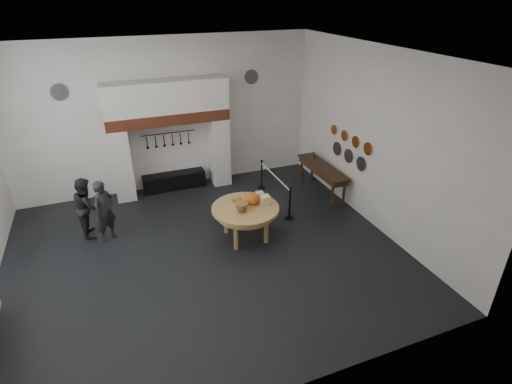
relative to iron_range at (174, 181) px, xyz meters
name	(u,v)px	position (x,y,z in m)	size (l,w,h in m)	color
floor	(206,253)	(0.00, -3.72, -0.25)	(9.00, 8.00, 0.02)	black
ceiling	(192,56)	(0.00, -3.72, 4.25)	(9.00, 8.00, 0.02)	silver
wall_back	(166,116)	(0.00, 0.28, 2.00)	(9.00, 0.02, 4.50)	white
wall_front	(277,281)	(0.00, -7.72, 2.00)	(9.00, 0.02, 4.50)	white
wall_right	(376,140)	(4.50, -3.72, 2.00)	(0.02, 8.00, 4.50)	white
chimney_pier_left	(121,164)	(-1.48, -0.07, 0.82)	(0.55, 0.70, 2.15)	silver
chimney_pier_right	(219,151)	(1.48, -0.07, 0.82)	(0.55, 0.70, 2.15)	silver
hearth_brick_band	(168,117)	(0.00, -0.07, 2.06)	(3.50, 0.72, 0.32)	#9E442B
chimney_hood	(166,96)	(0.00, -0.07, 2.67)	(3.50, 0.70, 0.90)	silver
iron_range	(174,181)	(0.00, 0.00, 0.00)	(1.90, 0.45, 0.50)	black
utensil_rail	(168,133)	(0.00, 0.20, 1.50)	(0.02, 0.02, 1.60)	black
work_table	(245,208)	(1.12, -3.44, 0.59)	(1.66, 1.66, 0.07)	tan
pumpkin	(252,198)	(1.32, -3.34, 0.78)	(0.36, 0.36, 0.31)	orange
cheese_block_big	(265,200)	(1.62, -3.49, 0.74)	(0.22, 0.22, 0.24)	#F5DF92
cheese_block_small	(260,196)	(1.60, -3.19, 0.72)	(0.18, 0.18, 0.20)	#E7CE8A
wicker_basket	(242,207)	(0.97, -3.59, 0.73)	(0.32, 0.32, 0.22)	#A66D3C
bread_loaf	(237,199)	(1.02, -3.09, 0.69)	(0.31, 0.18, 0.13)	#AD873D
visitor_near	(105,211)	(-2.09, -2.21, 0.54)	(0.58, 0.38, 1.58)	black
visitor_far	(87,207)	(-2.49, -1.81, 0.53)	(0.76, 0.59, 1.55)	black
side_table	(323,167)	(4.10, -2.00, 0.62)	(0.55, 2.20, 0.06)	#3C2815
pewter_jug	(313,156)	(4.10, -1.40, 0.76)	(0.12, 0.12, 0.22)	#525358
copper_pan_a	(368,149)	(4.46, -3.52, 1.70)	(0.34, 0.34, 0.03)	#C6662D
copper_pan_b	(356,142)	(4.46, -2.97, 1.70)	(0.32, 0.32, 0.03)	#C6662D
copper_pan_c	(344,136)	(4.46, -2.42, 1.70)	(0.30, 0.30, 0.03)	#C6662D
copper_pan_d	(334,130)	(4.46, -1.87, 1.70)	(0.28, 0.28, 0.03)	#C6662D
pewter_plate_left	(361,164)	(4.46, -3.32, 1.20)	(0.40, 0.40, 0.03)	#4C4C51
pewter_plate_mid	(348,156)	(4.46, -2.72, 1.20)	(0.40, 0.40, 0.03)	#4C4C51
pewter_plate_right	(337,149)	(4.46, -2.12, 1.20)	(0.40, 0.40, 0.03)	#4C4C51
pewter_plate_back_left	(59,92)	(-2.70, 0.24, 2.95)	(0.44, 0.44, 0.03)	#4C4C51
pewter_plate_back_right	(252,77)	(2.70, 0.24, 2.95)	(0.44, 0.44, 0.03)	#4C4C51
barrier_post_near	(290,204)	(2.54, -3.00, 0.20)	(0.05, 0.05, 0.90)	black
barrier_post_far	(262,175)	(2.54, -1.00, 0.20)	(0.05, 0.05, 0.90)	black
barrier_rope	(275,176)	(2.54, -2.00, 0.60)	(0.04, 0.04, 2.00)	silver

